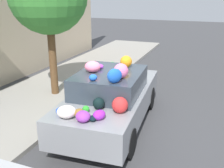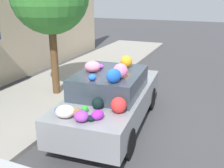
% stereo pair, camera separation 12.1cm
% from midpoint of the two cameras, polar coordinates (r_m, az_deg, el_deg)
% --- Properties ---
extents(ground_plane, '(60.00, 60.00, 0.00)m').
position_cam_midpoint_polar(ground_plane, '(7.01, -1.31, -8.53)').
color(ground_plane, '#424244').
extents(sidewalk_curb, '(24.00, 3.20, 0.11)m').
position_cam_midpoint_polar(sidewalk_curb, '(8.32, -18.81, -4.62)').
color(sidewalk_curb, '#9E998E').
rests_on(sidewalk_curb, ground).
extents(art_car, '(4.30, 1.99, 1.80)m').
position_cam_midpoint_polar(art_car, '(6.59, -0.66, -2.88)').
color(art_car, gray).
rests_on(art_car, ground).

